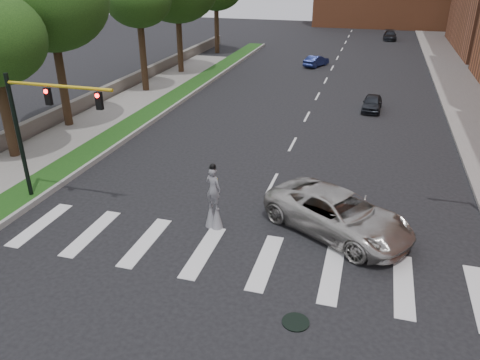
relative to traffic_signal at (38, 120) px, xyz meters
The scene contains 14 objects.
ground_plane 11.04m from the traffic_signal, 17.05° to the right, with size 160.00×160.00×0.00m, color black.
grass_median 17.56m from the traffic_signal, 95.77° to the left, with size 2.00×60.00×0.25m, color #163E11.
median_curb 17.48m from the traffic_signal, 92.25° to the left, with size 0.20×60.00×0.28m, color gray.
sidewalk_left 9.37m from the traffic_signal, 123.98° to the left, with size 4.00×60.00×0.18m, color gray.
sidewalk_right 31.58m from the traffic_signal, 44.64° to the left, with size 5.00×90.00×0.18m, color gray.
stone_wall 20.64m from the traffic_signal, 110.80° to the left, with size 0.50×56.00×1.10m, color #5F5951.
manhole 14.33m from the traffic_signal, 21.36° to the right, with size 0.90×0.90×0.04m, color black.
traffic_signal is the anchor object (origin of this frame).
stilt_performer 8.77m from the traffic_signal, ahead, with size 0.83×0.65×3.04m.
suv_crossing 13.93m from the traffic_signal, ahead, with size 3.01×6.53×1.82m, color #B0ADA6.
car_near 24.89m from the traffic_signal, 54.30° to the left, with size 1.41×3.50×1.19m, color black.
car_mid 36.41m from the traffic_signal, 77.29° to the left, with size 1.25×3.59×1.18m, color navy.
car_far 59.30m from the traffic_signal, 74.54° to the left, with size 1.75×4.31×1.25m, color black.
tree_2 12.38m from the traffic_signal, 120.68° to the left, with size 7.45×7.45×11.51m.
Camera 1 is at (4.52, -13.79, 10.70)m, focal length 35.00 mm.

